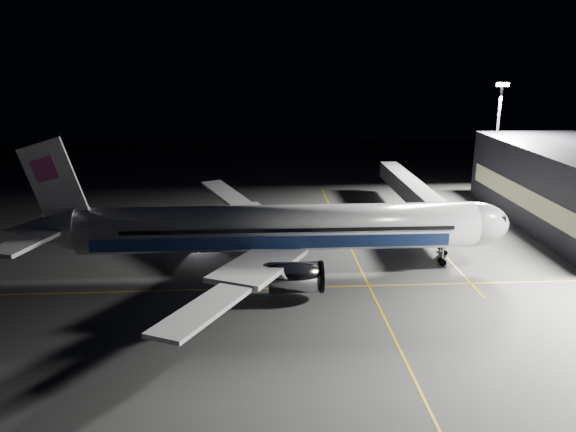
{
  "coord_description": "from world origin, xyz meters",
  "views": [
    {
      "loc": [
        -2.81,
        -64.88,
        26.16
      ],
      "look_at": [
        1.18,
        2.62,
        6.0
      ],
      "focal_mm": 35.0,
      "sensor_mm": 36.0,
      "label": 1
    }
  ],
  "objects_px": {
    "airliner": "(271,229)",
    "baggage_tug": "(197,237)",
    "floodlight_mast_north": "(497,130)",
    "safety_cone_b": "(289,247)",
    "safety_cone_c": "(240,235)",
    "jet_bridge": "(416,194)",
    "safety_cone_a": "(280,255)"
  },
  "relations": [
    {
      "from": "airliner",
      "to": "jet_bridge",
      "type": "distance_m",
      "value": 29.31
    },
    {
      "from": "jet_bridge",
      "to": "safety_cone_a",
      "type": "bearing_deg",
      "value": -147.1
    },
    {
      "from": "safety_cone_c",
      "to": "airliner",
      "type": "bearing_deg",
      "value": -71.67
    },
    {
      "from": "airliner",
      "to": "safety_cone_c",
      "type": "bearing_deg",
      "value": 108.33
    },
    {
      "from": "jet_bridge",
      "to": "baggage_tug",
      "type": "bearing_deg",
      "value": -167.44
    },
    {
      "from": "airliner",
      "to": "safety_cone_b",
      "type": "distance_m",
      "value": 8.88
    },
    {
      "from": "baggage_tug",
      "to": "safety_cone_a",
      "type": "xyz_separation_m",
      "value": [
        11.49,
        -6.66,
        -0.45
      ]
    },
    {
      "from": "jet_bridge",
      "to": "safety_cone_b",
      "type": "xyz_separation_m",
      "value": [
        -20.44,
        -11.08,
        -4.25
      ]
    },
    {
      "from": "airliner",
      "to": "safety_cone_c",
      "type": "xyz_separation_m",
      "value": [
        -4.15,
        12.52,
        -4.82
      ]
    },
    {
      "from": "baggage_tug",
      "to": "jet_bridge",
      "type": "bearing_deg",
      "value": -2.43
    },
    {
      "from": "floodlight_mast_north",
      "to": "baggage_tug",
      "type": "height_order",
      "value": "floodlight_mast_north"
    },
    {
      "from": "floodlight_mast_north",
      "to": "safety_cone_a",
      "type": "relative_size",
      "value": 36.24
    },
    {
      "from": "safety_cone_b",
      "to": "safety_cone_c",
      "type": "bearing_deg",
      "value": 140.74
    },
    {
      "from": "jet_bridge",
      "to": "safety_cone_b",
      "type": "relative_size",
      "value": 51.06
    },
    {
      "from": "floodlight_mast_north",
      "to": "safety_cone_b",
      "type": "distance_m",
      "value": 47.41
    },
    {
      "from": "jet_bridge",
      "to": "safety_cone_c",
      "type": "bearing_deg",
      "value": -168.51
    },
    {
      "from": "baggage_tug",
      "to": "safety_cone_c",
      "type": "distance_m",
      "value": 6.28
    },
    {
      "from": "floodlight_mast_north",
      "to": "safety_cone_b",
      "type": "bearing_deg",
      "value": -146.94
    },
    {
      "from": "floodlight_mast_north",
      "to": "baggage_tug",
      "type": "bearing_deg",
      "value": -157.39
    },
    {
      "from": "floodlight_mast_north",
      "to": "safety_cone_a",
      "type": "height_order",
      "value": "floodlight_mast_north"
    },
    {
      "from": "baggage_tug",
      "to": "safety_cone_b",
      "type": "xyz_separation_m",
      "value": [
        12.77,
        -3.69,
        -0.4
      ]
    },
    {
      "from": "floodlight_mast_north",
      "to": "safety_cone_c",
      "type": "distance_m",
      "value": 50.68
    },
    {
      "from": "airliner",
      "to": "baggage_tug",
      "type": "xyz_separation_m",
      "value": [
        -10.13,
        10.66,
        -4.43
      ]
    },
    {
      "from": "floodlight_mast_north",
      "to": "baggage_tug",
      "type": "relative_size",
      "value": 8.08
    },
    {
      "from": "safety_cone_a",
      "to": "floodlight_mast_north",
      "type": "bearing_deg",
      "value": 35.17
    },
    {
      "from": "floodlight_mast_north",
      "to": "safety_cone_b",
      "type": "height_order",
      "value": "floodlight_mast_north"
    },
    {
      "from": "airliner",
      "to": "safety_cone_c",
      "type": "height_order",
      "value": "airliner"
    },
    {
      "from": "safety_cone_a",
      "to": "safety_cone_b",
      "type": "relative_size",
      "value": 0.85
    },
    {
      "from": "safety_cone_a",
      "to": "safety_cone_b",
      "type": "distance_m",
      "value": 3.24
    },
    {
      "from": "jet_bridge",
      "to": "safety_cone_b",
      "type": "bearing_deg",
      "value": -151.53
    },
    {
      "from": "safety_cone_a",
      "to": "safety_cone_c",
      "type": "distance_m",
      "value": 10.14
    },
    {
      "from": "airliner",
      "to": "safety_cone_b",
      "type": "xyz_separation_m",
      "value": [
        2.64,
        6.97,
        -4.83
      ]
    }
  ]
}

